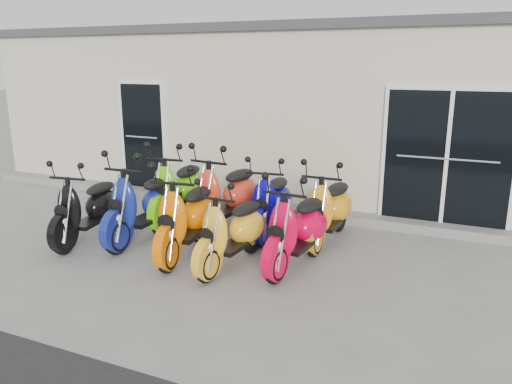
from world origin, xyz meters
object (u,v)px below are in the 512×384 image
Objects in this scene: scooter_front_blue at (143,194)px; scooter_back_red at (226,186)px; scooter_back_green at (178,181)px; scooter_front_black at (86,199)px; scooter_back_blue at (272,194)px; scooter_back_yellow at (330,200)px; scooter_front_orange_a at (187,207)px; scooter_front_red at (298,218)px; scooter_front_orange_b at (232,221)px.

scooter_back_red is at bearing 43.19° from scooter_front_blue.
scooter_front_blue is 1.00× the size of scooter_back_green.
scooter_front_black is 0.99× the size of scooter_back_blue.
scooter_back_yellow is at bearing 19.71° from scooter_front_blue.
scooter_front_black is at bearing -157.35° from scooter_back_blue.
scooter_front_blue is at bearing 17.98° from scooter_front_black.
scooter_front_blue is at bearing 155.78° from scooter_front_orange_a.
scooter_back_yellow is at bearing 29.29° from scooter_front_orange_a.
scooter_back_green is (0.02, 0.94, -0.00)m from scooter_front_blue.
scooter_back_green is at bearing 87.90° from scooter_front_blue.
scooter_back_green reaches higher than scooter_back_blue.
scooter_back_red is (0.93, 0.91, 0.02)m from scooter_front_blue.
scooter_front_blue reaches higher than scooter_back_green.
scooter_front_black is 0.88× the size of scooter_back_red.
scooter_front_red is 0.93× the size of scooter_back_green.
scooter_front_blue reaches higher than scooter_front_red.
scooter_front_black is 2.14m from scooter_back_red.
scooter_front_red is (2.50, -0.04, -0.05)m from scooter_front_blue.
scooter_front_blue is 0.98m from scooter_front_orange_a.
scooter_front_orange_a reaches higher than scooter_front_orange_b.
scooter_back_green is at bearing 50.84° from scooter_front_black.
scooter_front_orange_a is (1.71, 0.11, 0.05)m from scooter_front_black.
scooter_front_blue is 1.08× the size of scooter_back_yellow.
scooter_back_red reaches higher than scooter_back_yellow.
scooter_back_red is (-0.01, 1.19, 0.04)m from scooter_front_orange_a.
scooter_front_orange_b is 0.87m from scooter_front_red.
scooter_back_red is at bearing 82.53° from scooter_front_orange_a.
scooter_back_blue is (-0.81, 1.06, -0.01)m from scooter_front_red.
scooter_front_black is 2.48m from scooter_front_orange_b.
scooter_front_orange_b is at bearing -150.62° from scooter_front_red.
scooter_back_red is (0.92, -0.02, 0.02)m from scooter_back_green.
scooter_front_orange_b is 0.86× the size of scooter_back_red.
scooter_front_orange_b is (2.48, -0.01, -0.02)m from scooter_front_black.
scooter_back_red reaches higher than scooter_back_green.
scooter_front_black is 1.03× the size of scooter_front_orange_b.
scooter_back_green reaches higher than scooter_back_yellow.
scooter_back_green is (0.79, 1.32, 0.07)m from scooter_front_black.
scooter_front_orange_a is 0.95× the size of scooter_back_red.
scooter_front_orange_b is 1.68m from scooter_back_yellow.
scooter_back_blue is (0.75, 1.30, -0.04)m from scooter_front_orange_a.
scooter_back_yellow reaches higher than scooter_front_orange_b.
scooter_back_green is 1.07× the size of scooter_back_yellow.
scooter_back_blue is at bearing 21.34° from scooter_front_black.
scooter_front_blue is 1.15× the size of scooter_front_orange_b.
scooter_front_orange_a is 1.05× the size of scooter_front_red.
scooter_front_orange_b is (1.70, -0.39, -0.09)m from scooter_front_blue.
scooter_front_orange_b is at bearing -8.60° from scooter_front_black.
scooter_back_green is at bearing 164.01° from scooter_front_red.
scooter_front_blue is 0.94m from scooter_back_green.
scooter_back_yellow is at bearing -5.50° from scooter_back_green.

